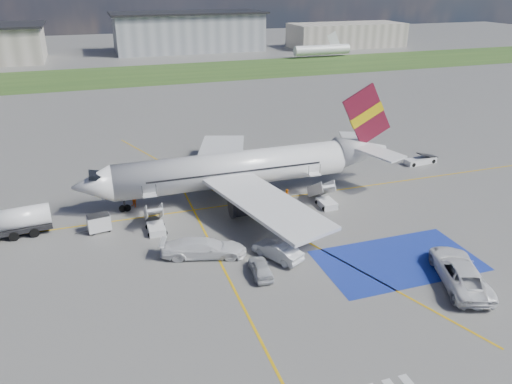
{
  "coord_description": "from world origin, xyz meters",
  "views": [
    {
      "loc": [
        -14.09,
        -36.07,
        23.14
      ],
      "look_at": [
        0.38,
        6.86,
        3.5
      ],
      "focal_mm": 35.0,
      "sensor_mm": 36.0,
      "label": 1
    }
  ],
  "objects_px": {
    "airliner": "(245,168)",
    "belt_loader": "(420,161)",
    "car_silver_a": "(261,268)",
    "van_white_a": "(460,268)",
    "van_white_b": "(203,245)",
    "fuel_tanker": "(6,226)",
    "gpu_cart": "(99,224)",
    "car_silver_b": "(278,251)"
  },
  "relations": [
    {
      "from": "van_white_a",
      "to": "van_white_b",
      "type": "bearing_deg",
      "value": -8.87
    },
    {
      "from": "gpu_cart",
      "to": "van_white_a",
      "type": "relative_size",
      "value": 0.35
    },
    {
      "from": "airliner",
      "to": "fuel_tanker",
      "type": "xyz_separation_m",
      "value": [
        -24.75,
        -2.24,
        -2.2
      ]
    },
    {
      "from": "van_white_a",
      "to": "car_silver_b",
      "type": "bearing_deg",
      "value": -12.02
    },
    {
      "from": "car_silver_a",
      "to": "van_white_a",
      "type": "bearing_deg",
      "value": 163.42
    },
    {
      "from": "airliner",
      "to": "belt_loader",
      "type": "bearing_deg",
      "value": 5.94
    },
    {
      "from": "car_silver_b",
      "to": "van_white_b",
      "type": "height_order",
      "value": "van_white_b"
    },
    {
      "from": "gpu_cart",
      "to": "airliner",
      "type": "bearing_deg",
      "value": 4.69
    },
    {
      "from": "belt_loader",
      "to": "car_silver_b",
      "type": "distance_m",
      "value": 31.84
    },
    {
      "from": "airliner",
      "to": "van_white_a",
      "type": "relative_size",
      "value": 5.49
    },
    {
      "from": "belt_loader",
      "to": "van_white_b",
      "type": "xyz_separation_m",
      "value": [
        -33.13,
        -14.37,
        0.76
      ]
    },
    {
      "from": "gpu_cart",
      "to": "van_white_b",
      "type": "relative_size",
      "value": 0.41
    },
    {
      "from": "belt_loader",
      "to": "van_white_a",
      "type": "relative_size",
      "value": 0.73
    },
    {
      "from": "gpu_cart",
      "to": "car_silver_a",
      "type": "relative_size",
      "value": 0.6
    },
    {
      "from": "car_silver_b",
      "to": "van_white_b",
      "type": "xyz_separation_m",
      "value": [
        -6.14,
        2.5,
        0.32
      ]
    },
    {
      "from": "airliner",
      "to": "van_white_b",
      "type": "height_order",
      "value": "airliner"
    },
    {
      "from": "gpu_cart",
      "to": "belt_loader",
      "type": "distance_m",
      "value": 42.27
    },
    {
      "from": "airliner",
      "to": "car_silver_b",
      "type": "bearing_deg",
      "value": -96.03
    },
    {
      "from": "car_silver_b",
      "to": "van_white_a",
      "type": "xyz_separation_m",
      "value": [
        12.81,
        -8.19,
        0.46
      ]
    },
    {
      "from": "car_silver_b",
      "to": "gpu_cart",
      "type": "bearing_deg",
      "value": -64.12
    },
    {
      "from": "gpu_cart",
      "to": "van_white_b",
      "type": "bearing_deg",
      "value": -50.97
    },
    {
      "from": "car_silver_b",
      "to": "van_white_a",
      "type": "height_order",
      "value": "van_white_a"
    },
    {
      "from": "van_white_b",
      "to": "gpu_cart",
      "type": "bearing_deg",
      "value": 64.02
    },
    {
      "from": "fuel_tanker",
      "to": "gpu_cart",
      "type": "distance_m",
      "value": 8.62
    },
    {
      "from": "airliner",
      "to": "van_white_a",
      "type": "bearing_deg",
      "value": -63.23
    },
    {
      "from": "fuel_tanker",
      "to": "car_silver_a",
      "type": "relative_size",
      "value": 2.16
    },
    {
      "from": "car_silver_a",
      "to": "van_white_b",
      "type": "height_order",
      "value": "van_white_b"
    },
    {
      "from": "airliner",
      "to": "belt_loader",
      "type": "height_order",
      "value": "airliner"
    },
    {
      "from": "car_silver_b",
      "to": "van_white_b",
      "type": "distance_m",
      "value": 6.64
    },
    {
      "from": "airliner",
      "to": "car_silver_a",
      "type": "distance_m",
      "value": 16.89
    },
    {
      "from": "gpu_cart",
      "to": "belt_loader",
      "type": "relative_size",
      "value": 0.47
    },
    {
      "from": "airliner",
      "to": "car_silver_b",
      "type": "height_order",
      "value": "airliner"
    },
    {
      "from": "van_white_a",
      "to": "van_white_b",
      "type": "xyz_separation_m",
      "value": [
        -18.95,
        10.7,
        -0.14
      ]
    },
    {
      "from": "fuel_tanker",
      "to": "gpu_cart",
      "type": "relative_size",
      "value": 3.63
    },
    {
      "from": "fuel_tanker",
      "to": "belt_loader",
      "type": "xyz_separation_m",
      "value": [
        50.25,
        4.89,
        -0.83
      ]
    },
    {
      "from": "car_silver_a",
      "to": "belt_loader",
      "type": "bearing_deg",
      "value": -141.5
    },
    {
      "from": "airliner",
      "to": "gpu_cart",
      "type": "bearing_deg",
      "value": -166.91
    },
    {
      "from": "belt_loader",
      "to": "car_silver_a",
      "type": "height_order",
      "value": "belt_loader"
    },
    {
      "from": "airliner",
      "to": "belt_loader",
      "type": "relative_size",
      "value": 7.48
    },
    {
      "from": "airliner",
      "to": "fuel_tanker",
      "type": "bearing_deg",
      "value": -174.84
    },
    {
      "from": "airliner",
      "to": "fuel_tanker",
      "type": "distance_m",
      "value": 24.95
    },
    {
      "from": "belt_loader",
      "to": "fuel_tanker",
      "type": "bearing_deg",
      "value": -179.76
    }
  ]
}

